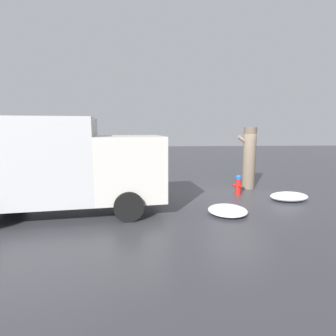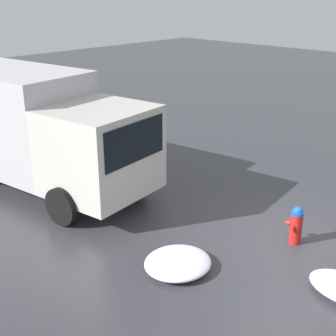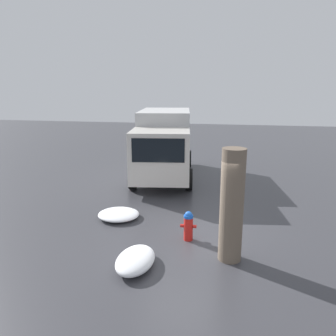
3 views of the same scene
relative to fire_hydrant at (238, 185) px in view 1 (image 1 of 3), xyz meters
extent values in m
plane|color=#38383D|center=(0.00, 0.00, -0.43)|extent=(60.00, 60.00, 0.00)
cylinder|color=red|center=(0.00, 0.00, -0.10)|extent=(0.25, 0.25, 0.66)
cylinder|color=blue|center=(0.00, 0.00, 0.27)|extent=(0.27, 0.27, 0.07)
sphere|color=blue|center=(0.00, 0.00, 0.30)|extent=(0.21, 0.21, 0.21)
cylinder|color=red|center=(0.17, 0.01, -0.02)|extent=(0.10, 0.12, 0.11)
cylinder|color=red|center=(-0.01, 0.18, -0.02)|extent=(0.09, 0.10, 0.09)
cylinder|color=red|center=(0.00, -0.18, -0.02)|extent=(0.09, 0.10, 0.09)
cylinder|color=#6B5B4C|center=(-0.86, -1.14, 0.97)|extent=(0.57, 0.57, 2.80)
cylinder|color=#6B5B4C|center=(-0.60, -1.14, 1.75)|extent=(0.65, 0.16, 0.52)
cube|color=beige|center=(4.32, 1.71, 1.04)|extent=(2.46, 2.61, 2.05)
cube|color=black|center=(3.23, 1.57, 1.45)|extent=(0.29, 1.96, 0.90)
cube|color=#BCBCBC|center=(7.41, 2.12, 1.33)|extent=(4.32, 2.86, 2.63)
cylinder|color=black|center=(4.58, 0.56, 0.02)|extent=(0.93, 0.40, 0.90)
cylinder|color=black|center=(4.27, 2.89, 0.02)|extent=(0.93, 0.40, 0.90)
cylinder|color=black|center=(8.56, 1.09, 0.02)|extent=(0.93, 0.40, 0.90)
ellipsoid|color=white|center=(-1.65, 1.05, -0.26)|extent=(1.44, 0.89, 0.34)
ellipsoid|color=white|center=(1.14, 2.44, -0.31)|extent=(1.26, 1.35, 0.25)
camera|label=1|loc=(3.58, 10.47, 2.32)|focal=28.00mm
camera|label=2|loc=(-4.06, 8.17, 4.68)|focal=50.00mm
camera|label=3|loc=(-8.40, -1.02, 3.73)|focal=35.00mm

